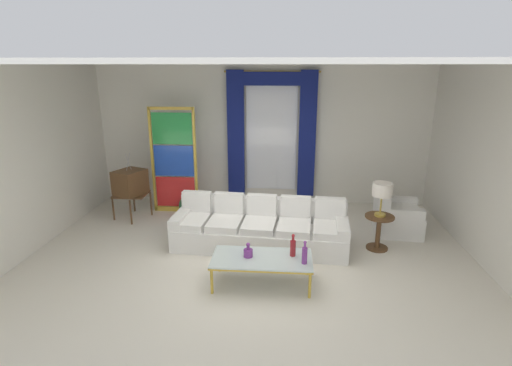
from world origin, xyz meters
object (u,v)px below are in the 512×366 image
at_px(round_side_table, 379,229).
at_px(couch_white_long, 261,228).
at_px(coffee_table, 262,260).
at_px(bottle_blue_decanter, 293,247).
at_px(armchair_white, 395,217).
at_px(vintage_tv, 130,183).
at_px(bottle_amber_squat, 248,252).
at_px(peacock_figurine, 188,207).
at_px(stained_glass_divider, 174,163).
at_px(table_lamp_brass, 382,191).
at_px(bottle_crystal_tall, 305,254).

bearing_deg(round_side_table, couch_white_long, -179.59).
distance_m(coffee_table, bottle_blue_decanter, 0.47).
height_order(armchair_white, round_side_table, armchair_white).
bearing_deg(couch_white_long, vintage_tv, 158.24).
relative_size(bottle_amber_squat, peacock_figurine, 0.35).
height_order(bottle_amber_squat, stained_glass_divider, stained_glass_divider).
bearing_deg(table_lamp_brass, coffee_table, -145.87).
xyz_separation_m(couch_white_long, bottle_crystal_tall, (0.69, -1.38, 0.24)).
distance_m(bottle_blue_decanter, bottle_crystal_tall, 0.26).
bearing_deg(bottle_crystal_tall, couch_white_long, 116.60).
bearing_deg(stained_glass_divider, armchair_white, -9.79).
distance_m(coffee_table, armchair_white, 3.08).
relative_size(coffee_table, peacock_figurine, 2.33).
height_order(couch_white_long, round_side_table, couch_white_long).
bearing_deg(bottle_blue_decanter, coffee_table, -167.78).
bearing_deg(armchair_white, bottle_amber_squat, -141.66).
bearing_deg(table_lamp_brass, stained_glass_divider, 158.98).
bearing_deg(armchair_white, peacock_figurine, 173.71).
xyz_separation_m(bottle_amber_squat, round_side_table, (2.07, 1.26, -0.13)).
relative_size(bottle_blue_decanter, peacock_figurine, 0.55).
xyz_separation_m(peacock_figurine, table_lamp_brass, (3.55, -1.18, 0.81)).
xyz_separation_m(bottle_crystal_tall, stained_glass_divider, (-2.58, 2.88, 0.51)).
distance_m(bottle_crystal_tall, armchair_white, 2.77).
height_order(coffee_table, bottle_amber_squat, bottle_amber_squat).
relative_size(armchair_white, round_side_table, 1.51).
bearing_deg(vintage_tv, round_side_table, -12.77).
bearing_deg(couch_white_long, armchair_white, 17.22).
height_order(bottle_amber_squat, armchair_white, armchair_white).
distance_m(coffee_table, peacock_figurine, 2.97).
bearing_deg(armchair_white, couch_white_long, -162.78).
xyz_separation_m(bottle_blue_decanter, table_lamp_brass, (1.45, 1.18, 0.49)).
height_order(couch_white_long, stained_glass_divider, stained_glass_divider).
xyz_separation_m(couch_white_long, bottle_blue_decanter, (0.54, -1.17, 0.24)).
relative_size(coffee_table, bottle_blue_decanter, 4.24).
bearing_deg(couch_white_long, round_side_table, 0.41).
bearing_deg(vintage_tv, bottle_crystal_tall, -35.99).
bearing_deg(peacock_figurine, bottle_blue_decanter, -48.33).
distance_m(coffee_table, table_lamp_brass, 2.36).
height_order(coffee_table, bottle_blue_decanter, bottle_blue_decanter).
relative_size(coffee_table, armchair_white, 1.56).
xyz_separation_m(bottle_blue_decanter, vintage_tv, (-3.22, 2.24, 0.19)).
relative_size(bottle_crystal_tall, bottle_amber_squat, 1.56).
xyz_separation_m(vintage_tv, armchair_white, (5.12, -0.32, -0.44)).
distance_m(bottle_blue_decanter, round_side_table, 1.88).
bearing_deg(armchair_white, bottle_blue_decanter, -134.71).
bearing_deg(bottle_blue_decanter, vintage_tv, 145.20).
bearing_deg(round_side_table, vintage_tv, 167.23).
height_order(bottle_blue_decanter, vintage_tv, vintage_tv).
bearing_deg(coffee_table, vintage_tv, 140.11).
bearing_deg(couch_white_long, bottle_blue_decanter, -65.34).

